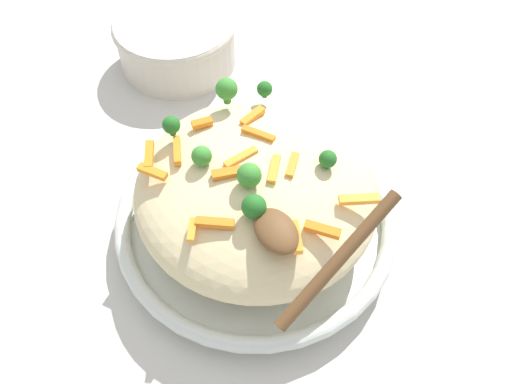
# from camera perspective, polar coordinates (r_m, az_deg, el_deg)

# --- Properties ---
(ground_plane) EXTENTS (2.40, 2.40, 0.00)m
(ground_plane) POSITION_cam_1_polar(r_m,az_deg,el_deg) (0.65, 0.00, -4.19)
(ground_plane) COLOR beige
(serving_bowl) EXTENTS (0.35, 0.35, 0.04)m
(serving_bowl) POSITION_cam_1_polar(r_m,az_deg,el_deg) (0.63, 0.00, -3.07)
(serving_bowl) COLOR silver
(serving_bowl) RESTS_ON ground_plane
(pasta_mound) EXTENTS (0.28, 0.28, 0.10)m
(pasta_mound) POSITION_cam_1_polar(r_m,az_deg,el_deg) (0.58, 0.00, 0.25)
(pasta_mound) COLOR beige
(pasta_mound) RESTS_ON serving_bowl
(carrot_piece_0) EXTENTS (0.03, 0.03, 0.01)m
(carrot_piece_0) POSITION_cam_1_polar(r_m,az_deg,el_deg) (0.55, -11.75, 2.27)
(carrot_piece_0) COLOR orange
(carrot_piece_0) RESTS_ON pasta_mound
(carrot_piece_1) EXTENTS (0.02, 0.04, 0.01)m
(carrot_piece_1) POSITION_cam_1_polar(r_m,az_deg,el_deg) (0.53, -3.39, 2.50)
(carrot_piece_1) COLOR orange
(carrot_piece_1) RESTS_ON pasta_mound
(carrot_piece_2) EXTENTS (0.04, 0.02, 0.01)m
(carrot_piece_2) POSITION_cam_1_polar(r_m,az_deg,el_deg) (0.49, 4.57, -5.14)
(carrot_piece_2) COLOR orange
(carrot_piece_2) RESTS_ON pasta_mound
(carrot_piece_3) EXTENTS (0.04, 0.02, 0.01)m
(carrot_piece_3) POSITION_cam_1_polar(r_m,az_deg,el_deg) (0.56, -12.10, 4.17)
(carrot_piece_3) COLOR orange
(carrot_piece_3) RESTS_ON pasta_mound
(carrot_piece_4) EXTENTS (0.02, 0.04, 0.01)m
(carrot_piece_4) POSITION_cam_1_polar(r_m,az_deg,el_deg) (0.59, -0.40, 8.60)
(carrot_piece_4) COLOR orange
(carrot_piece_4) RESTS_ON pasta_mound
(carrot_piece_5) EXTENTS (0.03, 0.03, 0.01)m
(carrot_piece_5) POSITION_cam_1_polar(r_m,az_deg,el_deg) (0.54, 4.17, 3.13)
(carrot_piece_5) COLOR orange
(carrot_piece_5) RESTS_ON pasta_mound
(carrot_piece_6) EXTENTS (0.01, 0.04, 0.01)m
(carrot_piece_6) POSITION_cam_1_polar(r_m,az_deg,el_deg) (0.54, -1.73, 3.97)
(carrot_piece_6) COLOR orange
(carrot_piece_6) RESTS_ON pasta_mound
(carrot_piece_7) EXTENTS (0.03, 0.04, 0.01)m
(carrot_piece_7) POSITION_cam_1_polar(r_m,az_deg,el_deg) (0.50, -4.72, -3.54)
(carrot_piece_7) COLOR orange
(carrot_piece_7) RESTS_ON pasta_mound
(carrot_piece_8) EXTENTS (0.01, 0.03, 0.01)m
(carrot_piece_8) POSITION_cam_1_polar(r_m,az_deg,el_deg) (0.59, -6.18, 7.83)
(carrot_piece_8) COLOR orange
(carrot_piece_8) RESTS_ON pasta_mound
(carrot_piece_9) EXTENTS (0.04, 0.03, 0.01)m
(carrot_piece_9) POSITION_cam_1_polar(r_m,az_deg,el_deg) (0.57, 0.27, 6.62)
(carrot_piece_9) COLOR orange
(carrot_piece_9) RESTS_ON pasta_mound
(carrot_piece_10) EXTENTS (0.03, 0.03, 0.01)m
(carrot_piece_10) POSITION_cam_1_polar(r_m,az_deg,el_deg) (0.53, 2.07, 2.59)
(carrot_piece_10) COLOR orange
(carrot_piece_10) RESTS_ON pasta_mound
(carrot_piece_11) EXTENTS (0.03, 0.04, 0.01)m
(carrot_piece_11) POSITION_cam_1_polar(r_m,az_deg,el_deg) (0.53, 11.67, -0.82)
(carrot_piece_11) COLOR orange
(carrot_piece_11) RESTS_ON pasta_mound
(carrot_piece_12) EXTENTS (0.03, 0.02, 0.01)m
(carrot_piece_12) POSITION_cam_1_polar(r_m,az_deg,el_deg) (0.50, -7.31, -4.28)
(carrot_piece_12) COLOR orange
(carrot_piece_12) RESTS_ON pasta_mound
(carrot_piece_13) EXTENTS (0.04, 0.02, 0.01)m
(carrot_piece_13) POSITION_cam_1_polar(r_m,az_deg,el_deg) (0.56, -8.98, 4.68)
(carrot_piece_13) COLOR orange
(carrot_piece_13) RESTS_ON pasta_mound
(carrot_piece_14) EXTENTS (0.03, 0.03, 0.01)m
(carrot_piece_14) POSITION_cam_1_polar(r_m,az_deg,el_deg) (0.50, 7.58, -4.27)
(carrot_piece_14) COLOR orange
(carrot_piece_14) RESTS_ON pasta_mound
(broccoli_floret_0) EXTENTS (0.02, 0.02, 0.02)m
(broccoli_floret_0) POSITION_cam_1_polar(r_m,az_deg,el_deg) (0.54, 8.19, 3.73)
(broccoli_floret_0) COLOR #205B1C
(broccoli_floret_0) RESTS_ON pasta_mound
(broccoli_floret_1) EXTENTS (0.02, 0.02, 0.02)m
(broccoli_floret_1) POSITION_cam_1_polar(r_m,az_deg,el_deg) (0.61, 0.99, 11.67)
(broccoli_floret_1) COLOR #205B1C
(broccoli_floret_1) RESTS_ON pasta_mound
(broccoli_floret_2) EXTENTS (0.03, 0.03, 0.03)m
(broccoli_floret_2) POSITION_cam_1_polar(r_m,az_deg,el_deg) (0.49, -0.23, -1.71)
(broccoli_floret_2) COLOR #205B1C
(broccoli_floret_2) RESTS_ON pasta_mound
(broccoli_floret_3) EXTENTS (0.02, 0.02, 0.03)m
(broccoli_floret_3) POSITION_cam_1_polar(r_m,az_deg,el_deg) (0.58, -9.64, 7.53)
(broccoli_floret_3) COLOR #205B1C
(broccoli_floret_3) RESTS_ON pasta_mound
(broccoli_floret_4) EXTENTS (0.03, 0.03, 0.03)m
(broccoli_floret_4) POSITION_cam_1_polar(r_m,az_deg,el_deg) (0.51, -0.79, 1.89)
(broccoli_floret_4) COLOR #377928
(broccoli_floret_4) RESTS_ON pasta_mound
(broccoli_floret_5) EXTENTS (0.02, 0.02, 0.03)m
(broccoli_floret_5) POSITION_cam_1_polar(r_m,az_deg,el_deg) (0.54, -6.23, 4.10)
(broccoli_floret_5) COLOR #377928
(broccoli_floret_5) RESTS_ON pasta_mound
(broccoli_floret_6) EXTENTS (0.03, 0.03, 0.03)m
(broccoli_floret_6) POSITION_cam_1_polar(r_m,az_deg,el_deg) (0.60, -3.38, 11.61)
(broccoli_floret_6) COLOR #377928
(broccoli_floret_6) RESTS_ON pasta_mound
(serving_spoon) EXTENTS (0.12, 0.14, 0.08)m
(serving_spoon) POSITION_cam_1_polar(r_m,az_deg,el_deg) (0.47, 4.47, -5.62)
(serving_spoon) COLOR brown
(serving_spoon) RESTS_ON pasta_mound
(companion_bowl) EXTENTS (0.20, 0.20, 0.08)m
(companion_bowl) POSITION_cam_1_polar(r_m,az_deg,el_deg) (0.85, -9.09, 16.83)
(companion_bowl) COLOR beige
(companion_bowl) RESTS_ON ground_plane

